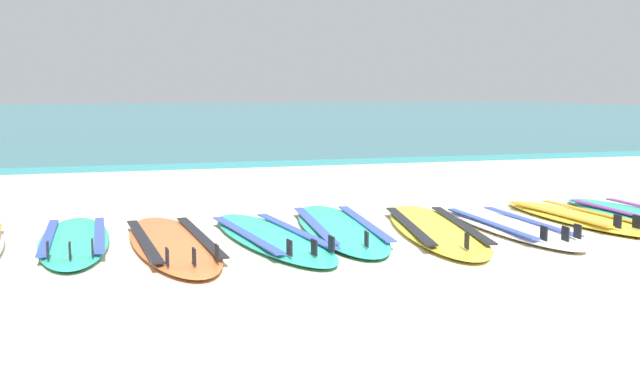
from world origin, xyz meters
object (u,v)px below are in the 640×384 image
object	(u,v)px
surfboard_1	(74,240)
surfboard_4	(339,227)
surfboard_7	(575,217)
surfboard_6	(509,226)
surfboard_2	(172,243)
surfboard_5	(435,229)
surfboard_3	(270,237)

from	to	relation	value
surfboard_1	surfboard_4	xyz separation A→B (m)	(2.15, -0.08, -0.00)
surfboard_1	surfboard_7	world-z (taller)	same
surfboard_7	surfboard_4	bearing A→B (deg)	177.08
surfboard_6	surfboard_2	bearing A→B (deg)	177.59
surfboard_7	surfboard_5	bearing A→B (deg)	-173.86
surfboard_4	surfboard_5	world-z (taller)	same
surfboard_1	surfboard_7	distance (m)	4.40
surfboard_3	surfboard_5	xyz separation A→B (m)	(1.41, -0.06, -0.00)
surfboard_4	surfboard_6	size ratio (longest dim) A/B	1.16
surfboard_4	surfboard_7	world-z (taller)	same
surfboard_1	surfboard_4	distance (m)	2.15
surfboard_7	surfboard_2	bearing A→B (deg)	-178.16
surfboard_7	surfboard_6	bearing A→B (deg)	-163.99
surfboard_1	surfboard_5	distance (m)	2.92
surfboard_1	surfboard_4	bearing A→B (deg)	-2.15
surfboard_2	surfboard_6	world-z (taller)	same
surfboard_1	surfboard_7	size ratio (longest dim) A/B	1.03
surfboard_2	surfboard_6	size ratio (longest dim) A/B	1.13
surfboard_3	surfboard_5	distance (m)	1.41
surfboard_1	surfboard_3	xyz separation A→B (m)	(1.50, -0.30, -0.00)
surfboard_5	surfboard_6	xyz separation A→B (m)	(0.66, -0.08, 0.00)
surfboard_2	surfboard_5	distance (m)	2.18
surfboard_2	surfboard_3	distance (m)	0.77
surfboard_3	surfboard_5	size ratio (longest dim) A/B	0.93
surfboard_1	surfboard_7	xyz separation A→B (m)	(4.40, -0.20, 0.00)
surfboard_3	surfboard_1	bearing A→B (deg)	168.74
surfboard_1	surfboard_6	xyz separation A→B (m)	(3.57, -0.43, -0.00)
surfboard_5	surfboard_6	bearing A→B (deg)	-6.62
surfboard_1	surfboard_4	size ratio (longest dim) A/B	0.85
surfboard_3	surfboard_7	distance (m)	2.90
surfboard_5	surfboard_7	world-z (taller)	same
surfboard_2	surfboard_5	world-z (taller)	same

